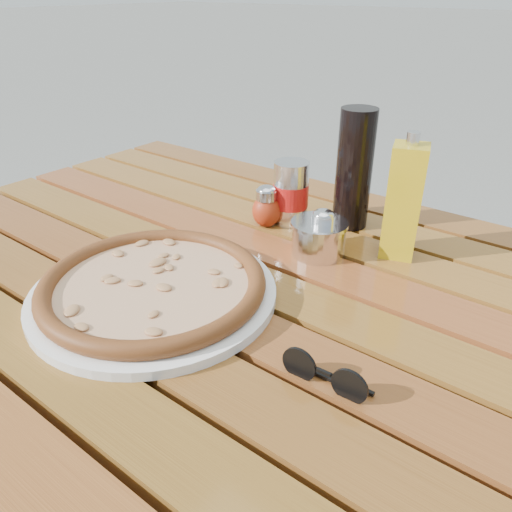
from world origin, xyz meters
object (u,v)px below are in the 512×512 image
Objects in this scene: soda_can at (291,193)px; parmesan_tin at (319,238)px; pizza at (153,284)px; table at (249,317)px; pepper_shaker at (266,207)px; plate at (154,293)px; sunglasses at (325,375)px; oregano_shaker at (322,233)px; dark_bottle at (354,169)px; olive_oil_cruet at (404,201)px.

soda_can is 0.14m from parmesan_tin.
pizza is 3.18× the size of soda_can.
table is 17.07× the size of pepper_shaker.
sunglasses is at bearing -1.24° from plate.
oregano_shaker is 0.79× the size of parmesan_tin.
sunglasses is at bearing -31.75° from table.
pepper_shaker is 0.14m from oregano_shaker.
plate is 3.28× the size of sunglasses.
soda_can is (-0.07, 0.22, 0.13)m from table.
parmesan_tin is 0.32m from sunglasses.
oregano_shaker reaches higher than table.
table is at bearing -72.62° from soda_can.
table is 3.67× the size of pizza.
pepper_shaker reaches higher than pizza.
pizza is at bearing -91.22° from soda_can.
pizza is (0.00, 0.00, 0.02)m from plate.
pizza is at bearing -120.08° from table.
sunglasses is (0.31, -0.31, -0.02)m from pepper_shaker.
parmesan_tin is (0.11, -0.08, -0.03)m from soda_can.
dark_bottle is at bearing 97.67° from oregano_shaker.
table is at bearing -108.16° from parmesan_tin.
pepper_shaker is at bearing -120.90° from soda_can.
pepper_shaker is 0.05m from soda_can.
sunglasses is (0.29, -0.35, -0.04)m from soda_can.
plate is at bearing -114.44° from oregano_shaker.
table is 0.18m from pizza.
oregano_shaker is (0.14, -0.03, 0.00)m from pepper_shaker.
parmesan_tin is at bearing 119.78° from sunglasses.
oregano_shaker is at bearing -32.93° from soda_can.
table is at bearing 145.31° from sunglasses.
dark_bottle is at bearing 75.46° from pizza.
oregano_shaker is 0.39× the size of olive_oil_cruet.
table is 6.67× the size of olive_oil_cruet.
pizza reaches higher than plate.
table is 0.32m from olive_oil_cruet.
olive_oil_cruet is at bearing 56.88° from plate.
pepper_shaker reaches higher than parmesan_tin.
pizza is 4.65× the size of oregano_shaker.
soda_can reaches higher than oregano_shaker.
oregano_shaker is 0.14m from olive_oil_cruet.
parmesan_tin is at bearing 65.75° from pizza.
plate is 4.39× the size of oregano_shaker.
soda_can is (-0.12, 0.07, 0.02)m from oregano_shaker.
parmesan_tin reaches higher than table.
soda_can is (0.01, 0.34, 0.05)m from plate.
oregano_shaker is 0.15m from dark_bottle.
olive_oil_cruet reaches higher than sunglasses.
pepper_shaker is at bearing 167.21° from oregano_shaker.
plate is 0.29m from sunglasses.
plate reaches higher than table.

